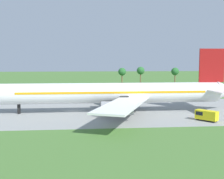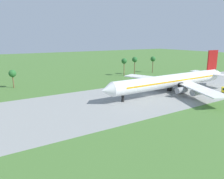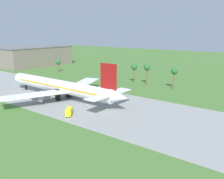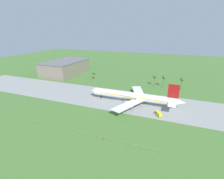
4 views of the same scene
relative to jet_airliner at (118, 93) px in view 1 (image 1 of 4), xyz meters
name	(u,v)px [view 1 (image 1 of 4)]	position (x,y,z in m)	size (l,w,h in m)	color
ground_plane	(73,111)	(-12.99, 2.59, -5.55)	(600.00, 600.00, 0.00)	#477233
taxiway_strip	(73,111)	(-12.99, 2.59, -5.54)	(320.00, 44.00, 0.02)	gray
jet_airliner	(118,93)	(0.00, 0.00, 0.00)	(74.23, 57.51, 18.35)	white
baggage_tug	(206,115)	(20.34, -13.91, -4.13)	(4.95, 5.42, 2.65)	black
palm_tree_row	(104,73)	(-0.62, 49.26, 3.42)	(96.34, 3.60, 11.98)	brown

